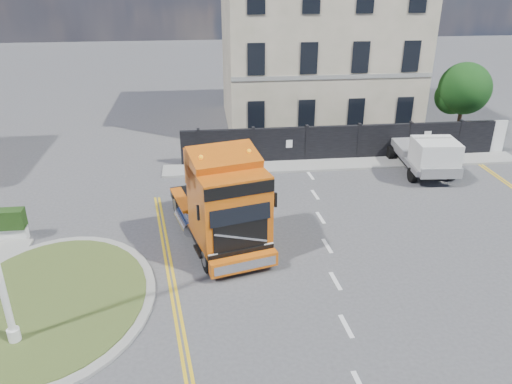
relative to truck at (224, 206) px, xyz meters
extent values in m
plane|color=#424244|center=(1.09, -0.01, -1.79)|extent=(120.00, 120.00, 0.00)
cylinder|color=gray|center=(-5.91, -3.01, -1.73)|extent=(6.80, 6.80, 0.12)
cylinder|color=#37461C|center=(-5.91, -3.01, -1.65)|extent=(6.20, 6.20, 0.05)
cube|color=black|center=(7.09, 8.99, -0.79)|extent=(18.00, 0.25, 2.00)
cube|color=silver|center=(15.59, 8.99, -0.79)|extent=(2.60, 0.12, 2.00)
cube|color=beige|center=(7.09, 16.49, 3.71)|extent=(12.00, 10.00, 11.00)
cylinder|color=#382619|center=(15.59, 11.99, -0.59)|extent=(0.24, 0.24, 2.40)
sphere|color=#113814|center=(15.59, 11.99, 1.41)|extent=(3.20, 3.20, 3.20)
sphere|color=#113814|center=(15.09, 12.39, 0.81)|extent=(2.20, 2.20, 2.20)
cube|color=gray|center=(7.09, 8.09, -1.73)|extent=(20.00, 1.60, 0.12)
cube|color=black|center=(-0.28, 1.08, -1.04)|extent=(3.96, 6.72, 0.45)
cube|color=#C7570E|center=(0.16, -0.61, 0.36)|extent=(3.08, 3.15, 2.80)
cube|color=#C7570E|center=(-0.11, 0.41, 1.51)|extent=(2.65, 1.50, 1.40)
cube|color=black|center=(0.48, -1.85, 0.76)|extent=(2.15, 0.61, 1.05)
cube|color=#C7570E|center=(0.56, -2.16, -1.24)|extent=(2.51, 0.97, 0.55)
cylinder|color=black|center=(-0.69, -1.66, -1.27)|extent=(0.57, 1.09, 1.04)
cylinder|color=gray|center=(-0.69, -1.66, -1.27)|extent=(0.49, 0.64, 0.57)
cylinder|color=black|center=(1.41, -1.11, -1.27)|extent=(0.57, 1.09, 1.04)
cylinder|color=gray|center=(1.41, -1.11, -1.27)|extent=(0.49, 0.64, 0.57)
cylinder|color=black|center=(-1.58, 1.78, -1.27)|extent=(0.57, 1.09, 1.04)
cylinder|color=gray|center=(-1.58, 1.78, -1.27)|extent=(0.49, 0.64, 0.57)
cylinder|color=black|center=(0.51, 2.32, -1.27)|extent=(0.57, 1.09, 1.04)
cylinder|color=gray|center=(0.51, 2.32, -1.27)|extent=(0.49, 0.64, 0.57)
cylinder|color=black|center=(-1.88, 2.94, -1.27)|extent=(0.57, 1.09, 1.04)
cylinder|color=gray|center=(-1.88, 2.94, -1.27)|extent=(0.49, 0.64, 0.57)
cylinder|color=black|center=(0.21, 3.49, -1.27)|extent=(0.57, 1.09, 1.04)
cylinder|color=gray|center=(0.21, 3.49, -1.27)|extent=(0.49, 0.64, 0.57)
cube|color=slate|center=(10.94, 7.06, -1.03)|extent=(2.48, 5.37, 0.27)
cube|color=silver|center=(10.94, 5.43, -0.32)|extent=(2.22, 2.12, 1.41)
cylinder|color=black|center=(9.90, 5.43, -1.41)|extent=(0.27, 0.76, 0.76)
cylinder|color=black|center=(11.97, 5.43, -1.41)|extent=(0.27, 0.76, 0.76)
cylinder|color=black|center=(9.90, 8.69, -1.41)|extent=(0.27, 0.76, 0.76)
cylinder|color=black|center=(11.97, 8.69, -1.41)|extent=(0.27, 0.76, 0.76)
camera|label=1|loc=(-0.67, -17.11, 8.38)|focal=35.00mm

